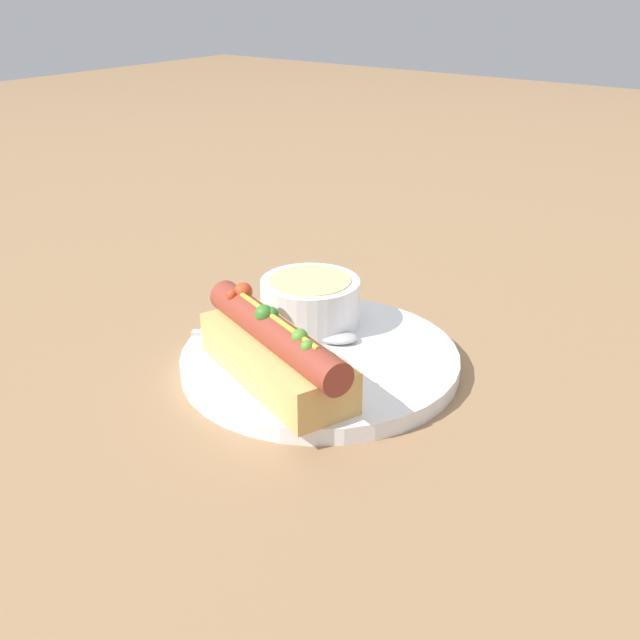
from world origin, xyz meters
The scene contains 5 objects.
ground_plane centered at (0.00, 0.00, 0.00)m, with size 4.00×4.00×0.00m, color #93704C.
dinner_plate centered at (0.00, 0.00, 0.01)m, with size 0.26×0.26×0.02m.
hot_dog centered at (0.00, -0.06, 0.04)m, with size 0.19×0.12×0.07m.
soup_bowl centered at (-0.04, 0.04, 0.04)m, with size 0.10×0.10×0.05m.
spoon centered at (-0.02, 0.01, 0.02)m, with size 0.15×0.10×0.01m.
Camera 1 is at (0.36, -0.49, 0.34)m, focal length 42.00 mm.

